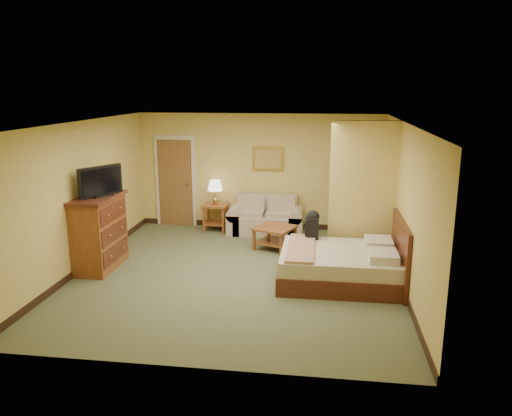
% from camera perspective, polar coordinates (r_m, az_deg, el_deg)
% --- Properties ---
extents(floor, '(6.00, 6.00, 0.00)m').
position_cam_1_polar(floor, '(8.75, -2.19, -7.55)').
color(floor, '#515839').
rests_on(floor, ground).
extents(ceiling, '(6.00, 6.00, 0.00)m').
position_cam_1_polar(ceiling, '(8.18, -2.35, 9.69)').
color(ceiling, white).
rests_on(ceiling, back_wall).
extents(back_wall, '(5.50, 0.02, 2.60)m').
position_cam_1_polar(back_wall, '(11.28, 0.38, 4.16)').
color(back_wall, '#D2B859').
rests_on(back_wall, floor).
extents(left_wall, '(0.02, 6.00, 2.60)m').
position_cam_1_polar(left_wall, '(9.25, -19.30, 1.25)').
color(left_wall, '#D2B859').
rests_on(left_wall, floor).
extents(right_wall, '(0.02, 6.00, 2.60)m').
position_cam_1_polar(right_wall, '(8.35, 16.65, 0.17)').
color(right_wall, '#D2B859').
rests_on(right_wall, floor).
extents(partition, '(1.20, 0.15, 2.60)m').
position_cam_1_polar(partition, '(9.18, 12.10, 1.63)').
color(partition, '#D2B859').
rests_on(partition, floor).
extents(door, '(0.94, 0.16, 2.10)m').
position_cam_1_polar(door, '(11.70, -9.17, 3.00)').
color(door, beige).
rests_on(door, floor).
extents(baseboard, '(5.50, 0.02, 0.12)m').
position_cam_1_polar(baseboard, '(11.54, 0.36, -1.93)').
color(baseboard, black).
rests_on(baseboard, floor).
extents(loveseat, '(1.65, 0.76, 0.83)m').
position_cam_1_polar(loveseat, '(11.06, 1.11, -1.50)').
color(loveseat, tan).
rests_on(loveseat, floor).
extents(side_table, '(0.54, 0.54, 0.60)m').
position_cam_1_polar(side_table, '(11.29, -4.64, -0.58)').
color(side_table, brown).
rests_on(side_table, floor).
extents(table_lamp, '(0.33, 0.33, 0.55)m').
position_cam_1_polar(table_lamp, '(11.15, -4.70, 2.52)').
color(table_lamp, '#B68743').
rests_on(table_lamp, side_table).
extents(coffee_table, '(0.93, 0.93, 0.46)m').
position_cam_1_polar(coffee_table, '(9.97, 2.15, -2.88)').
color(coffee_table, brown).
rests_on(coffee_table, floor).
extents(wall_picture, '(0.70, 0.04, 0.54)m').
position_cam_1_polar(wall_picture, '(11.19, 1.39, 5.63)').
color(wall_picture, '#B78E3F').
rests_on(wall_picture, back_wall).
extents(dresser, '(0.65, 1.24, 1.32)m').
position_cam_1_polar(dresser, '(9.27, -17.51, -2.63)').
color(dresser, brown).
rests_on(dresser, floor).
extents(tv, '(0.48, 0.78, 0.53)m').
position_cam_1_polar(tv, '(9.02, -17.34, 2.85)').
color(tv, black).
rests_on(tv, dresser).
extents(bed, '(1.98, 1.69, 1.09)m').
position_cam_1_polar(bed, '(8.45, 10.00, -6.41)').
color(bed, '#441B0F').
rests_on(bed, floor).
extents(backpack, '(0.23, 0.30, 0.51)m').
position_cam_1_polar(backpack, '(8.94, 6.51, -1.77)').
color(backpack, black).
rests_on(backpack, bed).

